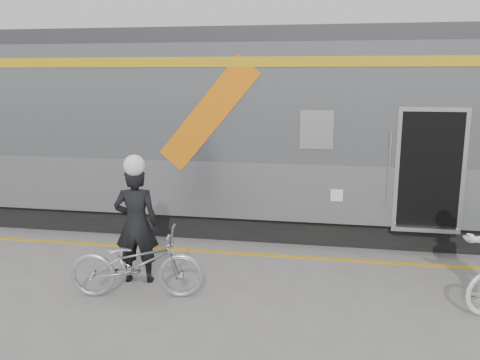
# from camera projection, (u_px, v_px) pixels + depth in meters

# --- Properties ---
(ground) EXTENTS (90.00, 90.00, 0.00)m
(ground) POSITION_uv_depth(u_px,v_px,m) (267.00, 309.00, 7.12)
(ground) COLOR slate
(ground) RESTS_ON ground
(train) EXTENTS (24.00, 3.17, 4.10)m
(train) POSITION_uv_depth(u_px,v_px,m) (310.00, 131.00, 10.68)
(train) COLOR black
(train) RESTS_ON ground
(safety_strip) EXTENTS (24.00, 0.12, 0.01)m
(safety_strip) POSITION_uv_depth(u_px,v_px,m) (282.00, 256.00, 9.19)
(safety_strip) COLOR gold
(safety_strip) RESTS_ON ground
(man) EXTENTS (0.75, 0.55, 1.87)m
(man) POSITION_uv_depth(u_px,v_px,m) (136.00, 224.00, 7.92)
(man) COLOR black
(man) RESTS_ON ground
(bicycle_left) EXTENTS (2.05, 0.99, 1.03)m
(bicycle_left) POSITION_uv_depth(u_px,v_px,m) (136.00, 263.00, 7.44)
(bicycle_left) COLOR #ABAEB3
(bicycle_left) RESTS_ON ground
(helmet_man) EXTENTS (0.32, 0.32, 0.32)m
(helmet_man) POSITION_uv_depth(u_px,v_px,m) (133.00, 155.00, 7.69)
(helmet_man) COLOR white
(helmet_man) RESTS_ON man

